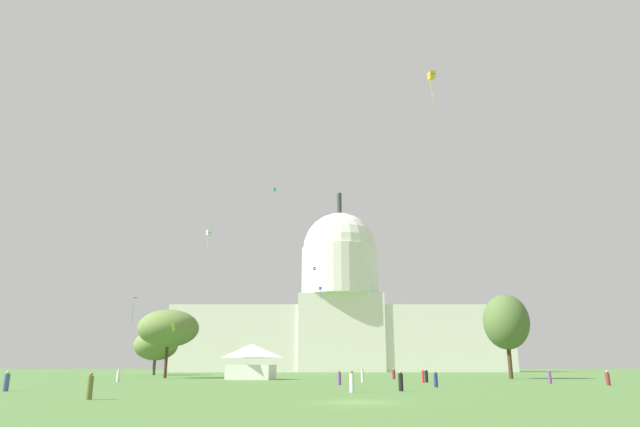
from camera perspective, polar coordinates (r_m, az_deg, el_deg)
ground_plane at (r=34.22m, az=3.94°, el=-19.07°), size 800.00×800.00×0.00m
capitol_building at (r=205.24m, az=2.16°, el=-10.04°), size 121.87×28.72×67.38m
event_tent at (r=90.96m, az=-7.13°, el=-15.03°), size 8.06×6.83×5.52m
tree_west_far at (r=139.13m, az=-16.73°, el=-13.04°), size 14.33×14.39×10.30m
tree_east_mid at (r=100.68m, az=18.89°, el=-10.66°), size 9.39×9.45×14.02m
tree_west_near at (r=103.69m, az=-15.51°, el=-11.47°), size 11.22×10.01×11.91m
person_maroon_near_tree_west at (r=93.10m, az=7.73°, el=-16.29°), size 0.52×0.52×1.72m
person_denim_edge_west at (r=55.40m, az=-29.88°, el=-15.01°), size 0.57×0.57×1.68m
person_purple_back_right at (r=74.36m, az=22.88°, el=-15.47°), size 0.51×0.51×1.62m
person_black_edge_east at (r=76.04m, az=11.06°, el=-16.33°), size 0.56×0.56×1.69m
person_white_front_right at (r=46.73m, az=3.38°, el=-17.19°), size 0.45×0.45×1.70m
person_olive_aisle_center at (r=39.49m, az=-22.87°, el=-16.35°), size 0.48×0.48×1.69m
person_white_front_left at (r=75.93m, az=4.48°, el=-16.52°), size 0.41×0.41×1.78m
person_purple_near_tree_east at (r=64.48m, az=2.06°, el=-16.82°), size 0.52×0.52×1.57m
person_navy_mid_center at (r=58.77m, az=12.02°, el=-16.62°), size 0.48×0.48×1.59m
person_red_near_tent at (r=73.28m, az=10.71°, el=-16.37°), size 0.49×0.49×1.70m
person_black_back_left at (r=49.36m, az=8.46°, el=-16.98°), size 0.49×0.49×1.69m
person_maroon_mid_left at (r=70.69m, az=27.86°, el=-14.99°), size 0.62×0.62×1.61m
person_white_mid_right at (r=82.10m, az=-20.28°, el=-15.63°), size 0.51×0.51×1.65m
kite_green_low at (r=93.61m, az=-18.93°, el=-8.66°), size 1.26×1.19×4.01m
kite_blue_mid at (r=134.56m, az=0.07°, el=-7.99°), size 0.67×0.62×3.22m
kite_cyan_high at (r=158.91m, az=-4.73°, el=2.52°), size 0.89×0.96×1.22m
kite_turquoise_mid at (r=117.90m, az=5.22°, el=-6.95°), size 1.24×1.65×4.08m
kite_gold_high at (r=71.09m, az=11.59°, el=13.90°), size 1.06×1.01×4.27m
kite_white_mid at (r=100.99m, az=-11.47°, el=-2.06°), size 1.25×1.23×3.12m
kite_violet_mid at (r=162.10m, az=-0.57°, el=-5.79°), size 1.00×0.99×4.20m
kite_lime_low at (r=97.38m, az=-15.05°, el=-11.32°), size 0.40×1.22×1.58m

